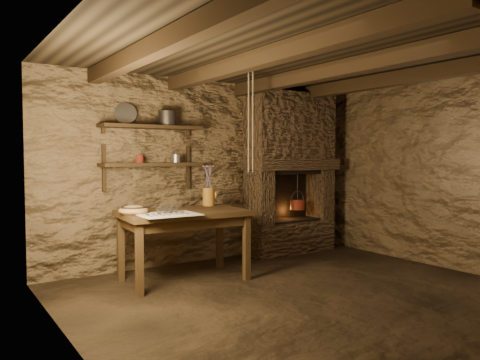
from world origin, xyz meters
TOP-DOWN VIEW (x-y plane):
  - floor at (0.00, 0.00)m, footprint 4.50×4.50m
  - back_wall at (0.00, 2.00)m, footprint 4.50×0.04m
  - left_wall at (-2.25, 0.00)m, footprint 0.04×4.00m
  - right_wall at (2.25, 0.00)m, footprint 0.04×4.00m
  - ceiling at (0.00, 0.00)m, footprint 4.50×4.00m
  - beam_far_left at (-1.50, 0.00)m, footprint 0.14×3.95m
  - beam_mid_left at (-0.50, 0.00)m, footprint 0.14×3.95m
  - beam_mid_right at (0.50, 0.00)m, footprint 0.14×3.95m
  - beam_far_right at (1.50, 0.00)m, footprint 0.14×3.95m
  - shelf_lower at (-0.85, 1.84)m, footprint 1.25×0.30m
  - shelf_upper at (-0.85, 1.84)m, footprint 1.25×0.30m
  - hearth at (1.25, 1.77)m, footprint 1.43×0.51m
  - work_table at (-0.74, 1.22)m, footprint 1.43×0.87m
  - linen_cloth at (-1.05, 0.98)m, footprint 0.62×0.51m
  - pewter_cutlery_row at (-1.05, 0.96)m, footprint 0.51×0.21m
  - drinking_glasses at (-1.03, 1.09)m, footprint 0.19×0.06m
  - stoneware_jug at (-0.26, 1.51)m, footprint 0.16×0.15m
  - wooden_bowl at (-1.32, 1.24)m, footprint 0.40×0.40m
  - iron_stockpot at (-0.65, 1.84)m, footprint 0.21×0.21m
  - tin_pan at (-1.14, 1.94)m, footprint 0.29×0.20m
  - small_kettle at (-0.53, 1.84)m, footprint 0.17×0.14m
  - rusty_tin at (-1.01, 1.84)m, footprint 0.10×0.10m
  - red_pot at (1.35, 1.72)m, footprint 0.23×0.21m
  - hanging_ropes at (0.05, 1.05)m, footprint 0.08×0.08m

SIDE VIEW (x-z plane):
  - floor at x=0.00m, z-range 0.00..0.00m
  - work_table at x=-0.74m, z-range 0.03..0.82m
  - red_pot at x=1.35m, z-range 0.43..0.97m
  - linen_cloth at x=-1.05m, z-range 0.79..0.80m
  - pewter_cutlery_row at x=-1.05m, z-range 0.80..0.81m
  - wooden_bowl at x=-1.32m, z-range 0.77..0.88m
  - drinking_glasses at x=-1.03m, z-range 0.80..0.88m
  - stoneware_jug at x=-0.26m, z-range 0.76..1.26m
  - back_wall at x=0.00m, z-range 0.00..2.40m
  - left_wall at x=-2.25m, z-range 0.00..2.40m
  - right_wall at x=2.25m, z-range 0.00..2.40m
  - hearth at x=1.25m, z-range 0.08..2.38m
  - shelf_lower at x=-0.85m, z-range 1.28..1.32m
  - rusty_tin at x=-1.01m, z-range 1.32..1.41m
  - small_kettle at x=-0.53m, z-range 1.29..1.45m
  - shelf_upper at x=-0.85m, z-range 1.73..1.77m
  - hanging_ropes at x=0.05m, z-range 1.20..2.40m
  - iron_stockpot at x=-0.65m, z-range 1.77..1.93m
  - tin_pan at x=-1.14m, z-range 1.77..2.03m
  - beam_far_left at x=-1.50m, z-range 2.23..2.39m
  - beam_mid_left at x=-0.50m, z-range 2.23..2.39m
  - beam_mid_right at x=0.50m, z-range 2.23..2.39m
  - beam_far_right at x=1.50m, z-range 2.23..2.39m
  - ceiling at x=0.00m, z-range 2.38..2.42m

